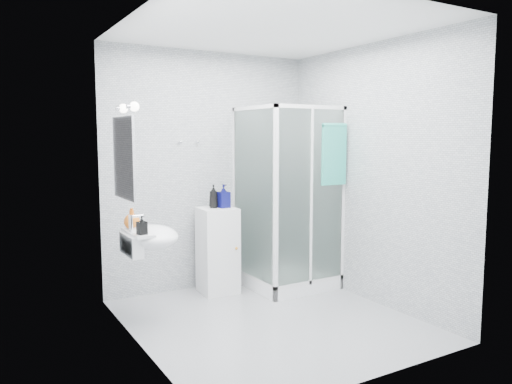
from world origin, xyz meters
TOP-DOWN VIEW (x-y plane):
  - room at (0.00, 0.00)m, footprint 2.40×2.60m
  - shower_enclosure at (0.67, 0.77)m, footprint 0.90×0.95m
  - wall_basin at (-0.99, 0.45)m, footprint 0.46×0.56m
  - mirror at (-1.19, 0.45)m, footprint 0.02×0.60m
  - vanity_lights at (-1.14, 0.45)m, footprint 0.10×0.40m
  - wall_hooks at (-0.25, 1.26)m, footprint 0.23×0.06m
  - storage_cabinet at (-0.04, 1.01)m, footprint 0.40×0.42m
  - hand_towel at (1.01, 0.36)m, footprint 0.30×0.04m
  - shampoo_bottle_a at (-0.08, 1.03)m, footprint 0.12×0.12m
  - shampoo_bottle_b at (0.03, 1.00)m, footprint 0.12×0.12m
  - soap_dispenser_orange at (-1.09, 0.60)m, footprint 0.17×0.17m
  - soap_dispenser_black at (-1.09, 0.29)m, footprint 0.09×0.09m

SIDE VIEW (x-z plane):
  - shower_enclosure at x=0.67m, z-range -0.55..1.45m
  - storage_cabinet at x=-0.04m, z-range 0.00..0.92m
  - wall_basin at x=-0.99m, z-range 0.62..0.97m
  - soap_dispenser_black at x=-1.09m, z-range 0.86..1.02m
  - soap_dispenser_orange at x=-1.09m, z-range 0.86..1.05m
  - shampoo_bottle_a at x=-0.08m, z-range 0.92..1.17m
  - shampoo_bottle_b at x=0.03m, z-range 0.92..1.17m
  - room at x=0.00m, z-range 0.00..2.60m
  - mirror at x=-1.19m, z-range 1.15..1.85m
  - hand_towel at x=1.01m, z-range 1.19..1.83m
  - wall_hooks at x=-0.25m, z-range 1.60..1.64m
  - vanity_lights at x=-1.14m, z-range 1.88..1.96m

